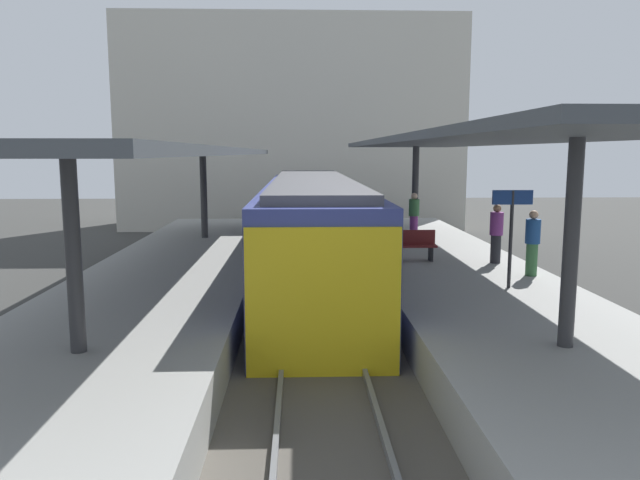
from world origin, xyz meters
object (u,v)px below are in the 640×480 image
Objects in this scene: passenger_mid_platform at (414,216)px; passenger_far_end at (532,242)px; passenger_near_bench at (496,233)px; platform_sign at (512,216)px; commuter_train at (312,230)px; platform_bench at (411,244)px.

passenger_far_end is (1.81, -6.00, -0.02)m from passenger_mid_platform.
platform_sign is at bearing -102.70° from passenger_near_bench.
commuter_train is 9.83× the size of passenger_near_bench.
passenger_near_bench is at bearing 100.68° from passenger_far_end.
platform_sign is 1.32× the size of passenger_mid_platform.
passenger_mid_platform is (-0.78, 7.32, -0.76)m from platform_sign.
passenger_near_bench is (5.03, -1.68, 0.12)m from commuter_train.
passenger_mid_platform is (-1.48, 4.25, 0.02)m from passenger_near_bench.
commuter_train reaches higher than passenger_far_end.
commuter_train is 3.03m from platform_bench.
commuter_train is 7.26× the size of platform_sign.
platform_bench is (2.76, -1.22, -0.26)m from commuter_train.
platform_bench is 2.35m from passenger_near_bench.
platform_bench is at bearing -23.75° from commuter_train.
passenger_far_end is at bearing -40.38° from platform_bench.
platform_sign is at bearing -127.76° from passenger_far_end.
commuter_train reaches higher than platform_sign.
passenger_far_end is (0.33, -1.75, -0.00)m from passenger_near_bench.
passenger_far_end is at bearing -32.58° from commuter_train.
platform_bench is 0.84× the size of passenger_mid_platform.
platform_sign reaches higher than passenger_mid_platform.
platform_sign is (4.34, -4.75, 0.90)m from commuter_train.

